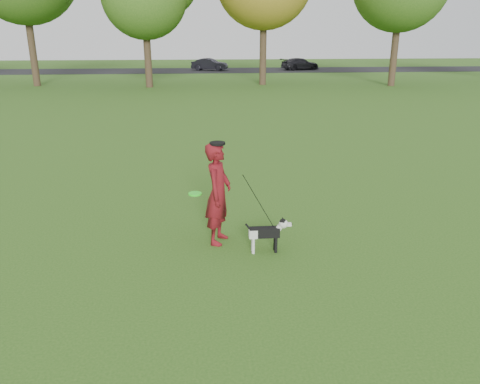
{
  "coord_description": "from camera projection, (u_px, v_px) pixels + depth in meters",
  "views": [
    {
      "loc": [
        -0.57,
        -7.82,
        3.6
      ],
      "look_at": [
        0.09,
        -0.11,
        0.95
      ],
      "focal_mm": 35.0,
      "sensor_mm": 36.0,
      "label": 1
    }
  ],
  "objects": [
    {
      "name": "ground",
      "position": [
        235.0,
        239.0,
        8.59
      ],
      "size": [
        120.0,
        120.0,
        0.0
      ],
      "primitive_type": "plane",
      "color": "#285116",
      "rests_on": "ground"
    },
    {
      "name": "road",
      "position": [
        205.0,
        70.0,
        46.29
      ],
      "size": [
        120.0,
        7.0,
        0.02
      ],
      "primitive_type": "cube",
      "color": "black",
      "rests_on": "ground"
    },
    {
      "name": "dog",
      "position": [
        268.0,
        231.0,
        7.98
      ],
      "size": [
        0.82,
        0.16,
        0.62
      ],
      "color": "black",
      "rests_on": "ground"
    },
    {
      "name": "man_held_items",
      "position": [
        258.0,
        201.0,
        8.02
      ],
      "size": [
        1.46,
        0.63,
        1.42
      ],
      "color": "#27FF20",
      "rests_on": "ground"
    },
    {
      "name": "car_mid",
      "position": [
        210.0,
        64.0,
        46.14
      ],
      "size": [
        3.71,
        2.16,
        1.15
      ],
      "primitive_type": "imported",
      "rotation": [
        0.0,
        0.0,
        1.28
      ],
      "color": "black",
      "rests_on": "road"
    },
    {
      "name": "car_right",
      "position": [
        300.0,
        64.0,
        46.87
      ],
      "size": [
        4.22,
        2.75,
        1.14
      ],
      "primitive_type": "imported",
      "rotation": [
        0.0,
        0.0,
        1.89
      ],
      "color": "black",
      "rests_on": "road"
    },
    {
      "name": "man",
      "position": [
        218.0,
        194.0,
        8.21
      ],
      "size": [
        0.63,
        0.77,
        1.83
      ],
      "primitive_type": "imported",
      "rotation": [
        0.0,
        0.0,
        1.24
      ],
      "color": "#5D0D17",
      "rests_on": "ground"
    }
  ]
}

